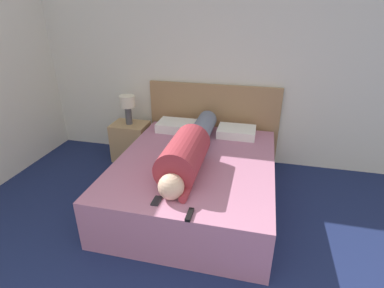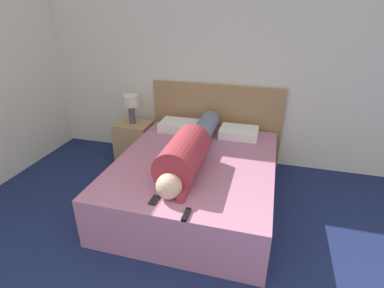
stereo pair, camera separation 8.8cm
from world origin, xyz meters
name	(u,v)px [view 1 (the left image)]	position (x,y,z in m)	size (l,w,h in m)	color
wall_back	(228,64)	(0.00, 3.89, 1.30)	(6.21, 0.06, 2.60)	silver
bed	(195,180)	(-0.16, 2.76, 0.25)	(1.61, 1.94, 0.50)	#B2708E
headboard	(213,123)	(-0.16, 3.82, 0.52)	(1.73, 0.04, 1.05)	#A37A51
nightstand	(131,141)	(-1.24, 3.52, 0.26)	(0.47, 0.36, 0.52)	tan
table_lamp	(128,104)	(-1.24, 3.52, 0.79)	(0.20, 0.20, 0.39)	#4C4C51
person_lying	(189,149)	(-0.20, 2.68, 0.66)	(0.37, 1.73, 0.37)	#DBB293
pillow_near_headboard	(177,126)	(-0.57, 3.50, 0.56)	(0.48, 0.34, 0.11)	white
pillow_second	(237,132)	(0.19, 3.50, 0.55)	(0.46, 0.34, 0.10)	white
tv_remote	(190,215)	(0.00, 1.87, 0.51)	(0.04, 0.15, 0.02)	black
cell_phone	(157,201)	(-0.31, 1.98, 0.51)	(0.06, 0.13, 0.01)	black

